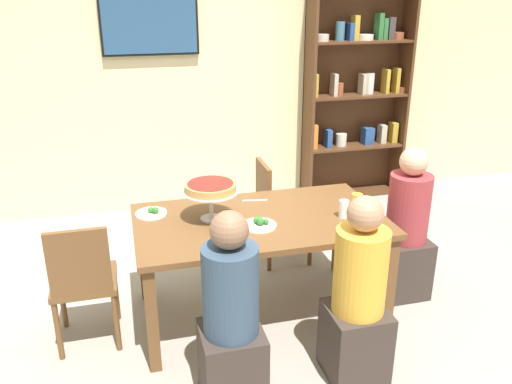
{
  "coord_description": "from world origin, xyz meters",
  "views": [
    {
      "loc": [
        -0.84,
        -3.09,
        2.18
      ],
      "look_at": [
        0.0,
        0.1,
        0.89
      ],
      "focal_mm": 36.88,
      "sensor_mm": 36.0,
      "label": 1
    }
  ],
  "objects_px": {
    "cutlery_fork_far": "(220,200)",
    "chair_far_right": "(276,207)",
    "deep_dish_pizza_stand": "(211,189)",
    "water_glass_clear_near": "(344,209)",
    "cutlery_fork_near": "(364,232)",
    "dining_table": "(260,230)",
    "bookshelf": "(356,92)",
    "television": "(150,26)",
    "diner_near_left": "(231,324)",
    "diner_near_right": "(358,303)",
    "chair_head_west": "(83,279)",
    "cutlery_knife_near": "(255,200)",
    "diner_head_east": "(406,234)",
    "beer_glass_amber_tall": "(356,205)",
    "salad_plate_far_diner": "(152,213)",
    "salad_plate_near_diner": "(259,224)"
  },
  "relations": [
    {
      "from": "chair_far_right",
      "to": "cutlery_fork_far",
      "type": "distance_m",
      "value": 0.69
    },
    {
      "from": "bookshelf",
      "to": "chair_far_right",
      "type": "distance_m",
      "value": 1.92
    },
    {
      "from": "television",
      "to": "beer_glass_amber_tall",
      "type": "xyz_separation_m",
      "value": [
        1.13,
        -2.24,
        -1.02
      ]
    },
    {
      "from": "diner_near_right",
      "to": "chair_far_right",
      "type": "xyz_separation_m",
      "value": [
        -0.04,
        1.49,
        -0.01
      ]
    },
    {
      "from": "dining_table",
      "to": "salad_plate_near_diner",
      "type": "relative_size",
      "value": 7.32
    },
    {
      "from": "water_glass_clear_near",
      "to": "cutlery_knife_near",
      "type": "xyz_separation_m",
      "value": [
        -0.5,
        0.43,
        -0.06
      ]
    },
    {
      "from": "dining_table",
      "to": "water_glass_clear_near",
      "type": "height_order",
      "value": "water_glass_clear_near"
    },
    {
      "from": "television",
      "to": "beer_glass_amber_tall",
      "type": "height_order",
      "value": "television"
    },
    {
      "from": "chair_far_right",
      "to": "cutlery_knife_near",
      "type": "height_order",
      "value": "chair_far_right"
    },
    {
      "from": "diner_near_right",
      "to": "diner_head_east",
      "type": "bearing_deg",
      "value": -44.42
    },
    {
      "from": "deep_dish_pizza_stand",
      "to": "chair_far_right",
      "type": "bearing_deg",
      "value": 45.67
    },
    {
      "from": "deep_dish_pizza_stand",
      "to": "water_glass_clear_near",
      "type": "relative_size",
      "value": 3.05
    },
    {
      "from": "dining_table",
      "to": "water_glass_clear_near",
      "type": "relative_size",
      "value": 13.84
    },
    {
      "from": "chair_head_west",
      "to": "salad_plate_far_diner",
      "type": "height_order",
      "value": "chair_head_west"
    },
    {
      "from": "cutlery_fork_near",
      "to": "chair_far_right",
      "type": "bearing_deg",
      "value": 85.12
    },
    {
      "from": "cutlery_fork_near",
      "to": "beer_glass_amber_tall",
      "type": "bearing_deg",
      "value": 60.65
    },
    {
      "from": "diner_near_right",
      "to": "dining_table",
      "type": "bearing_deg",
      "value": 26.71
    },
    {
      "from": "cutlery_fork_far",
      "to": "chair_far_right",
      "type": "bearing_deg",
      "value": -153.78
    },
    {
      "from": "chair_far_right",
      "to": "salad_plate_near_diner",
      "type": "bearing_deg",
      "value": -23.64
    },
    {
      "from": "chair_head_west",
      "to": "cutlery_fork_near",
      "type": "relative_size",
      "value": 4.83
    },
    {
      "from": "cutlery_fork_far",
      "to": "cutlery_fork_near",
      "type": "bearing_deg",
      "value": 128.69
    },
    {
      "from": "cutlery_fork_far",
      "to": "cutlery_knife_near",
      "type": "bearing_deg",
      "value": 155.85
    },
    {
      "from": "television",
      "to": "diner_near_right",
      "type": "relative_size",
      "value": 0.79
    },
    {
      "from": "diner_near_left",
      "to": "cutlery_fork_far",
      "type": "relative_size",
      "value": 6.39
    },
    {
      "from": "bookshelf",
      "to": "deep_dish_pizza_stand",
      "type": "bearing_deg",
      "value": -134.5
    },
    {
      "from": "diner_near_right",
      "to": "salad_plate_near_diner",
      "type": "distance_m",
      "value": 0.8
    },
    {
      "from": "diner_near_right",
      "to": "salad_plate_far_diner",
      "type": "bearing_deg",
      "value": 47.1
    },
    {
      "from": "deep_dish_pizza_stand",
      "to": "cutlery_fork_near",
      "type": "relative_size",
      "value": 2.03
    },
    {
      "from": "salad_plate_far_diner",
      "to": "beer_glass_amber_tall",
      "type": "distance_m",
      "value": 1.38
    },
    {
      "from": "television",
      "to": "chair_head_west",
      "type": "relative_size",
      "value": 1.04
    },
    {
      "from": "cutlery_fork_near",
      "to": "cutlery_knife_near",
      "type": "xyz_separation_m",
      "value": [
        -0.53,
        0.68,
        0.0
      ]
    },
    {
      "from": "television",
      "to": "chair_far_right",
      "type": "height_order",
      "value": "television"
    },
    {
      "from": "television",
      "to": "chair_far_right",
      "type": "distance_m",
      "value": 2.1
    },
    {
      "from": "diner_near_left",
      "to": "diner_near_right",
      "type": "bearing_deg",
      "value": -89.15
    },
    {
      "from": "dining_table",
      "to": "cutlery_fork_far",
      "type": "distance_m",
      "value": 0.44
    },
    {
      "from": "television",
      "to": "chair_far_right",
      "type": "xyz_separation_m",
      "value": [
        0.83,
        -1.37,
        -1.35
      ]
    },
    {
      "from": "cutlery_knife_near",
      "to": "diner_head_east",
      "type": "bearing_deg",
      "value": 173.3
    },
    {
      "from": "cutlery_fork_near",
      "to": "bookshelf",
      "type": "bearing_deg",
      "value": 49.76
    },
    {
      "from": "diner_head_east",
      "to": "diner_near_left",
      "type": "xyz_separation_m",
      "value": [
        -1.47,
        -0.75,
        0.0
      ]
    },
    {
      "from": "water_glass_clear_near",
      "to": "cutlery_knife_near",
      "type": "relative_size",
      "value": 0.67
    },
    {
      "from": "diner_near_right",
      "to": "diner_near_left",
      "type": "bearing_deg",
      "value": 90.85
    },
    {
      "from": "deep_dish_pizza_stand",
      "to": "beer_glass_amber_tall",
      "type": "relative_size",
      "value": 2.27
    },
    {
      "from": "diner_near_left",
      "to": "salad_plate_near_diner",
      "type": "xyz_separation_m",
      "value": [
        0.33,
        0.64,
        0.27
      ]
    },
    {
      "from": "chair_head_west",
      "to": "deep_dish_pizza_stand",
      "type": "xyz_separation_m",
      "value": [
        0.84,
        0.13,
        0.47
      ]
    },
    {
      "from": "dining_table",
      "to": "television",
      "type": "height_order",
      "value": "television"
    },
    {
      "from": "beer_glass_amber_tall",
      "to": "diner_head_east",
      "type": "bearing_deg",
      "value": 14.44
    },
    {
      "from": "cutlery_fork_near",
      "to": "cutlery_fork_far",
      "type": "xyz_separation_m",
      "value": [
        -0.78,
        0.76,
        0.0
      ]
    },
    {
      "from": "salad_plate_far_diner",
      "to": "cutlery_fork_far",
      "type": "xyz_separation_m",
      "value": [
        0.49,
        0.14,
        -0.01
      ]
    },
    {
      "from": "diner_near_right",
      "to": "chair_far_right",
      "type": "height_order",
      "value": "diner_near_right"
    },
    {
      "from": "dining_table",
      "to": "cutlery_fork_far",
      "type": "xyz_separation_m",
      "value": [
        -0.2,
        0.38,
        0.09
      ]
    }
  ]
}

